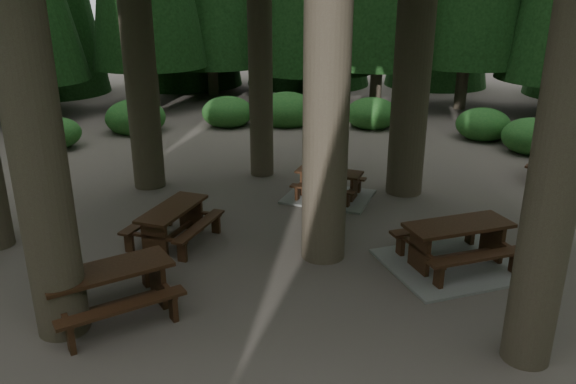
% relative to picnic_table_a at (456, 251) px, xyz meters
% --- Properties ---
extents(ground, '(80.00, 80.00, 0.00)m').
position_rel_picnic_table_a_xyz_m(ground, '(-3.30, -0.22, -0.30)').
color(ground, '#49433B').
rests_on(ground, ground).
extents(picnic_table_a, '(3.23, 3.06, 0.86)m').
position_rel_picnic_table_a_xyz_m(picnic_table_a, '(0.00, 0.00, 0.00)').
color(picnic_table_a, gray).
rests_on(picnic_table_a, ground).
extents(picnic_table_b, '(1.71, 1.99, 0.77)m').
position_rel_picnic_table_a_xyz_m(picnic_table_b, '(-5.57, 0.05, 0.21)').
color(picnic_table_b, black).
rests_on(picnic_table_b, ground).
extents(picnic_table_c, '(2.32, 2.04, 0.69)m').
position_rel_picnic_table_a_xyz_m(picnic_table_c, '(-2.75, 3.20, -0.08)').
color(picnic_table_c, gray).
rests_on(picnic_table_c, ground).
extents(picnic_table_d, '(2.40, 2.21, 0.84)m').
position_rel_picnic_table_a_xyz_m(picnic_table_d, '(3.42, 5.44, 0.25)').
color(picnic_table_d, black).
rests_on(picnic_table_d, ground).
extents(picnic_table_e, '(2.48, 2.46, 0.84)m').
position_rel_picnic_table_a_xyz_m(picnic_table_e, '(-5.54, -2.74, 0.25)').
color(picnic_table_e, black).
rests_on(picnic_table_e, ground).
extents(shrub_ring, '(23.86, 24.64, 1.49)m').
position_rel_picnic_table_a_xyz_m(shrub_ring, '(-2.59, 0.53, 0.10)').
color(shrub_ring, '#216223').
rests_on(shrub_ring, ground).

